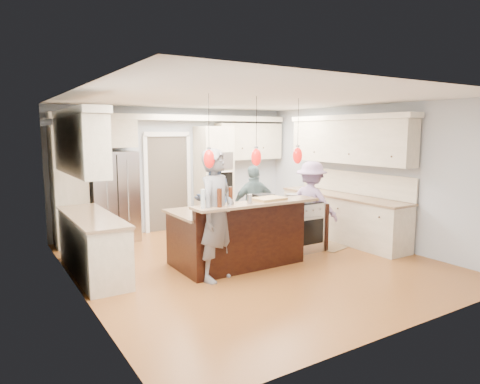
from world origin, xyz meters
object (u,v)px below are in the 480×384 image
object	(u,v)px
kitchen_island	(236,235)
person_bar_end	(217,215)
refrigerator	(113,197)
person_far_left	(213,199)
island_range	(299,226)

from	to	relation	value
kitchen_island	person_bar_end	distance (m)	0.97
refrigerator	person_bar_end	xyz separation A→B (m)	(0.65, -3.09, 0.07)
refrigerator	person_far_left	bearing A→B (deg)	-31.42
kitchen_island	person_far_left	world-z (taller)	person_far_left
island_range	person_bar_end	size ratio (longest dim) A/B	0.47
refrigerator	island_range	size ratio (longest dim) A/B	1.96
refrigerator	person_bar_end	distance (m)	3.16
person_far_left	kitchen_island	bearing A→B (deg)	71.11
refrigerator	kitchen_island	size ratio (longest dim) A/B	0.86
kitchen_island	island_range	xyz separation A→B (m)	(1.41, 0.08, -0.03)
kitchen_island	person_bar_end	bearing A→B (deg)	-141.43
refrigerator	kitchen_island	distance (m)	2.91
kitchen_island	person_far_left	size ratio (longest dim) A/B	1.25
refrigerator	person_far_left	xyz separation A→B (m)	(1.70, -1.04, -0.06)
island_range	person_far_left	size ratio (longest dim) A/B	0.55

